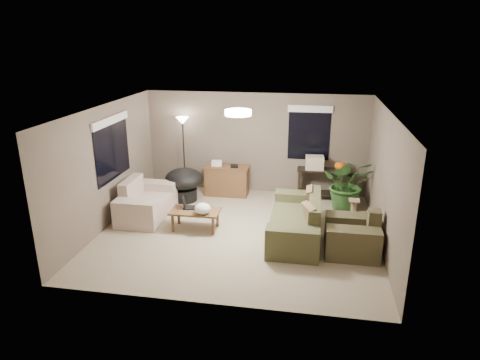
% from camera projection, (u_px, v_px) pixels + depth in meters
% --- Properties ---
extents(room_shell, '(5.50, 5.50, 5.50)m').
position_uv_depth(room_shell, '(238.00, 174.00, 8.32)').
color(room_shell, tan).
rests_on(room_shell, ground).
extents(main_sofa, '(0.95, 2.20, 0.85)m').
position_uv_depth(main_sofa, '(297.00, 223.00, 8.43)').
color(main_sofa, '#4A4C2D').
rests_on(main_sofa, ground).
extents(throw_pillows, '(0.39, 1.38, 0.47)m').
position_uv_depth(throw_pillows, '(311.00, 207.00, 8.27)').
color(throw_pillows, '#8C7251').
rests_on(throw_pillows, main_sofa).
extents(loveseat, '(0.90, 1.60, 0.85)m').
position_uv_depth(loveseat, '(146.00, 204.00, 9.38)').
color(loveseat, beige).
rests_on(loveseat, ground).
extents(armchair, '(0.95, 1.00, 0.85)m').
position_uv_depth(armchair, '(353.00, 237.00, 7.83)').
color(armchair, brown).
rests_on(armchair, ground).
extents(coffee_table, '(1.00, 0.55, 0.42)m').
position_uv_depth(coffee_table, '(195.00, 213.00, 8.73)').
color(coffee_table, brown).
rests_on(coffee_table, ground).
extents(laptop, '(0.39, 0.25, 0.24)m').
position_uv_depth(laptop, '(188.00, 205.00, 8.81)').
color(laptop, black).
rests_on(laptop, coffee_table).
extents(plastic_bag, '(0.38, 0.35, 0.22)m').
position_uv_depth(plastic_bag, '(203.00, 209.00, 8.50)').
color(plastic_bag, white).
rests_on(plastic_bag, coffee_table).
extents(desk, '(1.10, 0.50, 0.75)m').
position_uv_depth(desk, '(227.00, 180.00, 10.64)').
color(desk, brown).
rests_on(desk, ground).
extents(desk_papers, '(0.70, 0.30, 0.12)m').
position_uv_depth(desk_papers, '(220.00, 164.00, 10.52)').
color(desk_papers, silver).
rests_on(desk_papers, desk).
extents(console_table, '(1.30, 0.40, 0.75)m').
position_uv_depth(console_table, '(324.00, 182.00, 10.35)').
color(console_table, black).
rests_on(console_table, ground).
extents(pumpkin, '(0.33, 0.33, 0.21)m').
position_uv_depth(pumpkin, '(340.00, 166.00, 10.16)').
color(pumpkin, orange).
rests_on(pumpkin, console_table).
extents(cardboard_box, '(0.44, 0.34, 0.32)m').
position_uv_depth(cardboard_box, '(315.00, 163.00, 10.24)').
color(cardboard_box, beige).
rests_on(cardboard_box, console_table).
extents(papasan_chair, '(1.08, 1.08, 0.80)m').
position_uv_depth(papasan_chair, '(184.00, 182.00, 10.24)').
color(papasan_chair, black).
rests_on(papasan_chair, ground).
extents(floor_lamp, '(0.32, 0.32, 1.91)m').
position_uv_depth(floor_lamp, '(183.00, 130.00, 10.54)').
color(floor_lamp, black).
rests_on(floor_lamp, ground).
extents(ceiling_fixture, '(0.50, 0.50, 0.10)m').
position_uv_depth(ceiling_fixture, '(238.00, 113.00, 7.94)').
color(ceiling_fixture, white).
rests_on(ceiling_fixture, room_shell).
extents(houseplant, '(1.10, 1.22, 0.95)m').
position_uv_depth(houseplant, '(347.00, 189.00, 9.74)').
color(houseplant, '#2D5923').
rests_on(houseplant, ground).
extents(cat_scratching_post, '(0.32, 0.32, 0.50)m').
position_uv_depth(cat_scratching_post, '(353.00, 212.00, 9.14)').
color(cat_scratching_post, tan).
rests_on(cat_scratching_post, ground).
extents(window_left, '(0.05, 1.56, 1.33)m').
position_uv_depth(window_left, '(112.00, 138.00, 8.87)').
color(window_left, black).
rests_on(window_left, room_shell).
extents(window_back, '(1.06, 0.05, 1.33)m').
position_uv_depth(window_back, '(310.00, 124.00, 10.25)').
color(window_back, black).
rests_on(window_back, room_shell).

